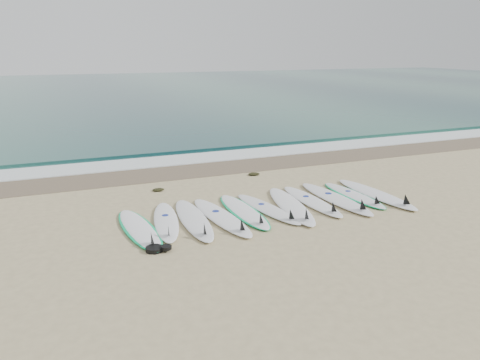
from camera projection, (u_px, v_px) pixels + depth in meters
name	position (u px, v px, depth m)	size (l,w,h in m)	color
ground	(268.00, 210.00, 10.76)	(120.00, 120.00, 0.00)	tan
ocean	(104.00, 91.00, 39.74)	(120.00, 55.00, 0.03)	#1F524C
wet_sand_band	(211.00, 168.00, 14.42)	(120.00, 1.80, 0.01)	brown
foam_band	(197.00, 158.00, 15.66)	(120.00, 1.40, 0.04)	silver
wave_crest	(185.00, 149.00, 16.99)	(120.00, 1.00, 0.10)	#1F524C
surfboard_0	(140.00, 229.00, 9.48)	(0.82, 2.59, 0.32)	white
surfboard_1	(166.00, 221.00, 9.88)	(0.92, 2.51, 0.31)	white
surfboard_2	(194.00, 220.00, 9.97)	(0.73, 2.74, 0.35)	white
surfboard_3	(222.00, 217.00, 10.11)	(0.82, 2.76, 0.35)	white
surfboard_4	(244.00, 211.00, 10.52)	(0.63, 2.55, 0.32)	white
surfboard_5	(269.00, 209.00, 10.65)	(0.89, 2.50, 0.31)	silver
surfboard_6	(292.00, 206.00, 10.83)	(1.04, 2.89, 0.36)	white
surfboard_7	(313.00, 201.00, 11.17)	(0.56, 2.58, 0.33)	white
surfboard_8	(337.00, 199.00, 11.35)	(0.70, 2.86, 0.36)	white
surfboard_9	(354.00, 195.00, 11.66)	(0.65, 2.38, 0.30)	white
surfboard_10	(377.00, 194.00, 11.69)	(0.74, 2.88, 0.37)	white
seaweed_near	(158.00, 190.00, 12.17)	(0.31, 0.24, 0.06)	black
seaweed_far	(254.00, 174.00, 13.67)	(0.34, 0.27, 0.07)	black
leash_coil	(157.00, 249.00, 8.56)	(0.46, 0.36, 0.11)	black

